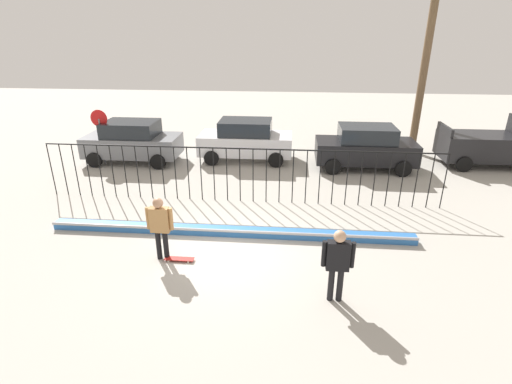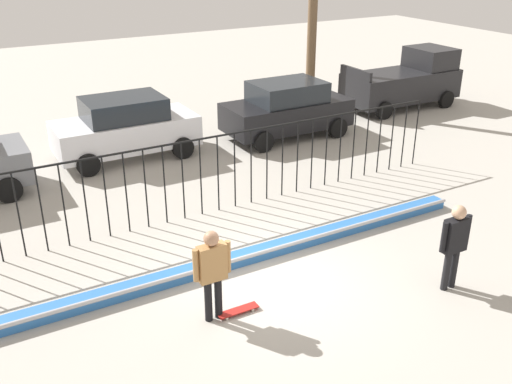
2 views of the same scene
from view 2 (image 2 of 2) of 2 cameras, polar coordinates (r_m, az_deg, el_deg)
ground_plane at (r=11.84m, az=1.94°, el=-8.84°), size 60.00×60.00×0.00m
bowl_coping_ledge at (r=12.51m, az=-0.43°, el=-6.20°), size 11.00×0.40×0.27m
perimeter_fence at (r=14.09m, az=-5.48°, el=2.25°), size 14.04×0.04×1.99m
skateboarder at (r=10.28m, az=-4.32°, el=-7.41°), size 0.72×0.27×1.79m
skateboard at (r=10.95m, az=-1.77°, el=-11.54°), size 0.80×0.20×0.07m
camera_operator at (r=11.74m, az=18.92°, el=-4.45°), size 0.73×0.27×1.80m
parked_car_white at (r=18.34m, az=-12.69°, el=6.23°), size 4.30×2.12×1.90m
parked_car_black at (r=19.84m, az=3.05°, el=8.14°), size 4.30×2.12×1.90m
pickup_truck at (r=24.14m, az=14.45°, el=10.50°), size 4.70×2.12×2.24m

